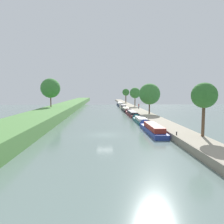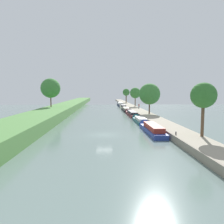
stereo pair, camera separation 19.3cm
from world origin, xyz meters
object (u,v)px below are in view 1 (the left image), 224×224
object	(u,v)px
narrowboat_maroon	(131,113)
narrowboat_cream	(123,107)
narrowboat_teal	(140,120)
mooring_bollard_near	(177,133)
narrowboat_black	(125,109)
narrowboat_navy	(120,104)
person_walking	(139,106)
narrowboat_blue	(152,129)
mooring_bollard_far	(122,103)

from	to	relation	value
narrowboat_maroon	narrowboat_cream	world-z (taller)	narrowboat_cream
narrowboat_teal	narrowboat_cream	size ratio (longest dim) A/B	0.90
narrowboat_maroon	mooring_bollard_near	distance (m)	33.64
narrowboat_black	narrowboat_cream	distance (m)	12.30
narrowboat_maroon	narrowboat_navy	size ratio (longest dim) A/B	0.91
narrowboat_teal	person_walking	bearing A→B (deg)	81.02
person_walking	mooring_bollard_near	bearing A→B (deg)	-93.14
narrowboat_cream	narrowboat_navy	xyz separation A→B (m)	(-0.02, 15.48, 0.10)
narrowboat_teal	narrowboat_maroon	size ratio (longest dim) A/B	0.70
narrowboat_blue	mooring_bollard_near	world-z (taller)	narrowboat_blue
narrowboat_blue	mooring_bollard_near	bearing A→B (deg)	-74.66
mooring_bollard_near	narrowboat_cream	bearing A→B (deg)	91.63
narrowboat_maroon	mooring_bollard_far	world-z (taller)	mooring_bollard_far
narrowboat_blue	narrowboat_maroon	size ratio (longest dim) A/B	0.84
narrowboat_black	narrowboat_cream	world-z (taller)	narrowboat_cream
narrowboat_maroon	narrowboat_black	distance (m)	14.70
narrowboat_blue	narrowboat_black	distance (m)	41.49
narrowboat_maroon	mooring_bollard_far	distance (m)	50.30
narrowboat_navy	mooring_bollard_near	distance (m)	76.08
narrowboat_blue	mooring_bollard_far	world-z (taller)	narrowboat_blue
narrowboat_teal	mooring_bollard_near	bearing A→B (deg)	-84.85
narrowboat_blue	narrowboat_navy	distance (m)	69.27
narrowboat_blue	narrowboat_navy	world-z (taller)	narrowboat_navy
narrowboat_blue	mooring_bollard_far	bearing A→B (deg)	88.61
person_walking	mooring_bollard_far	bearing A→B (deg)	93.99
narrowboat_black	narrowboat_maroon	bearing A→B (deg)	-89.50
narrowboat_blue	narrowboat_cream	world-z (taller)	narrowboat_blue
narrowboat_teal	person_walking	size ratio (longest dim) A/B	6.41
narrowboat_black	person_walking	distance (m)	4.88
narrowboat_teal	narrowboat_navy	xyz separation A→B (m)	(0.01, 56.57, 0.21)
mooring_bollard_near	mooring_bollard_far	distance (m)	83.85
narrowboat_blue	person_walking	bearing A→B (deg)	83.69
narrowboat_teal	narrowboat_maroon	xyz separation A→B (m)	(-0.06, 14.09, 0.08)
narrowboat_black	person_walking	size ratio (longest dim) A/B	7.84
narrowboat_blue	narrowboat_maroon	world-z (taller)	narrowboat_blue
narrowboat_maroon	person_walking	xyz separation A→B (m)	(4.39, 13.34, 1.22)
narrowboat_maroon	person_walking	distance (m)	14.10
narrowboat_teal	mooring_bollard_far	size ratio (longest dim) A/B	23.64
narrowboat_navy	mooring_bollard_far	world-z (taller)	narrowboat_navy
mooring_bollard_far	person_walking	bearing A→B (deg)	-86.01
narrowboat_black	person_walking	xyz separation A→B (m)	(4.52, -1.35, 1.25)
narrowboat_teal	narrowboat_black	size ratio (longest dim) A/B	0.82
person_walking	mooring_bollard_far	world-z (taller)	person_walking
person_walking	narrowboat_navy	bearing A→B (deg)	98.44
narrowboat_teal	narrowboat_navy	bearing A→B (deg)	89.99
mooring_bollard_near	narrowboat_maroon	bearing A→B (deg)	93.09
narrowboat_blue	narrowboat_navy	size ratio (longest dim) A/B	0.77
narrowboat_cream	mooring_bollard_near	world-z (taller)	narrowboat_cream
narrowboat_black	mooring_bollard_far	xyz separation A→B (m)	(1.94, 35.56, 0.60)
narrowboat_cream	mooring_bollard_near	distance (m)	60.61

